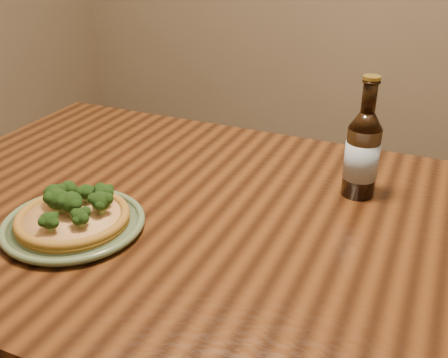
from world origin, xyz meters
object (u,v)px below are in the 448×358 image
at_px(table, 266,265).
at_px(plate, 74,224).
at_px(pizza, 73,214).
at_px(beer_bottle, 362,153).

relative_size(table, plate, 6.02).
bearing_deg(table, pizza, -154.31).
bearing_deg(plate, pizza, 102.98).
distance_m(pizza, beer_bottle, 0.58).
relative_size(plate, pizza, 1.26).
xyz_separation_m(plate, pizza, (-0.00, 0.00, 0.02)).
bearing_deg(beer_bottle, table, -102.72).
bearing_deg(plate, table, 26.09).
distance_m(table, plate, 0.38).
distance_m(table, pizza, 0.39).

